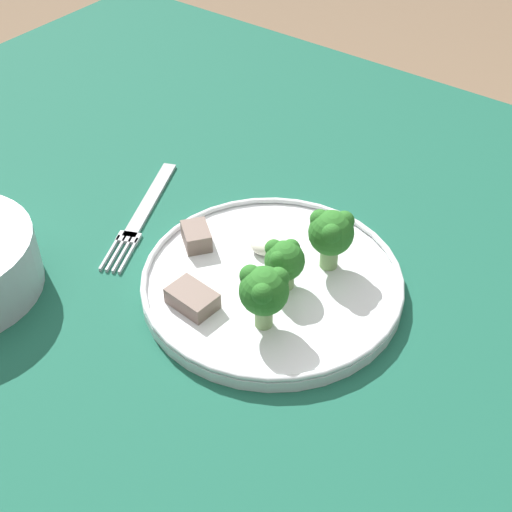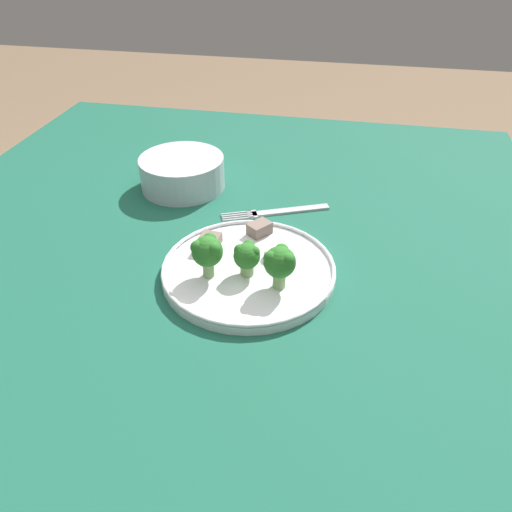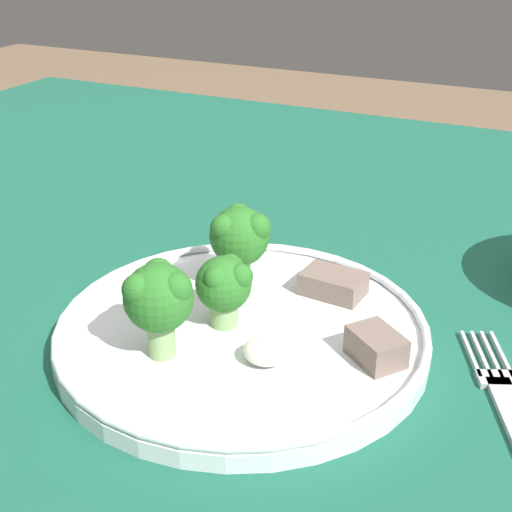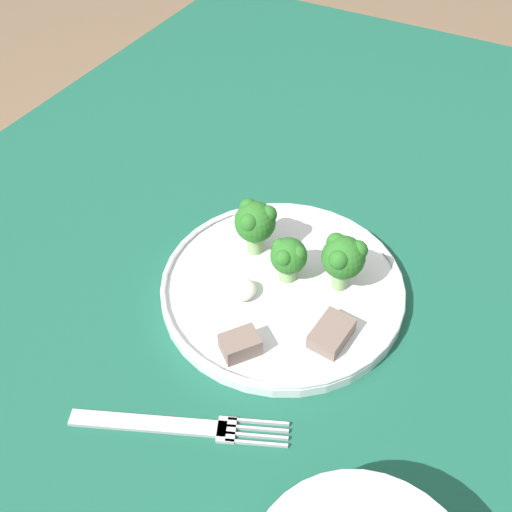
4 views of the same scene
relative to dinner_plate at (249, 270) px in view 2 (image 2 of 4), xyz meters
The scene contains 10 objects.
table 0.11m from the dinner_plate, 101.82° to the left, with size 1.34×1.09×0.72m.
dinner_plate is the anchor object (origin of this frame).
fork 0.18m from the dinner_plate, ahead, with size 0.09×0.18×0.00m.
cream_bowl 0.30m from the dinner_plate, 36.44° to the left, with size 0.16×0.16×0.06m.
broccoli_floret_near_rim_left 0.07m from the dinner_plate, 122.84° to the right, with size 0.05×0.04×0.06m.
broccoli_floret_center_left 0.07m from the dinner_plate, 118.09° to the left, with size 0.05×0.04×0.06m.
broccoli_floret_back_left 0.04m from the dinner_plate, behind, with size 0.04×0.04×0.05m.
meat_slice_front_slice 0.09m from the dinner_plate, ahead, with size 0.04×0.04×0.02m.
meat_slice_middle_slice 0.08m from the dinner_plate, 61.17° to the left, with size 0.05×0.03×0.02m.
sauce_dollop 0.04m from the dinner_plate, 43.54° to the right, with size 0.03×0.03×0.02m.
Camera 2 is at (-0.55, -0.19, 1.17)m, focal length 35.00 mm.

